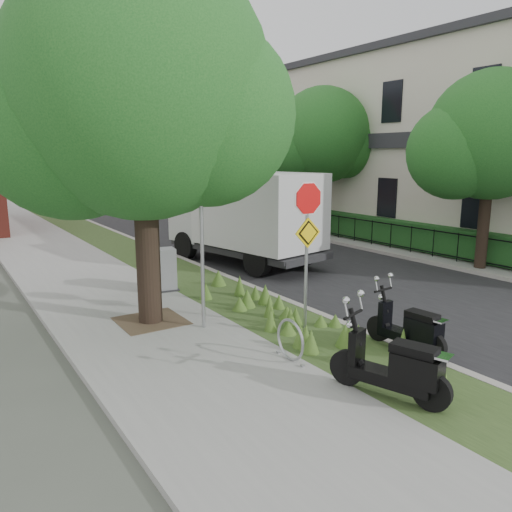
{
  "coord_description": "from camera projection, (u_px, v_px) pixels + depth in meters",
  "views": [
    {
      "loc": [
        -7.81,
        -7.31,
        3.74
      ],
      "look_at": [
        -1.26,
        2.72,
        1.3
      ],
      "focal_mm": 35.0,
      "sensor_mm": 36.0,
      "label": 1
    }
  ],
  "objects": [
    {
      "name": "ground",
      "position": [
        372.0,
        328.0,
        10.93
      ],
      "size": [
        120.0,
        120.0,
        0.0
      ],
      "primitive_type": "plane",
      "color": "#4C5147",
      "rests_on": "ground"
    },
    {
      "name": "sidewalk_near",
      "position": [
        65.0,
        266.0,
        16.85
      ],
      "size": [
        3.5,
        60.0,
        0.12
      ],
      "primitive_type": "cube",
      "color": "gray",
      "rests_on": "ground"
    },
    {
      "name": "terrace_houses",
      "position": [
        392.0,
        146.0,
        24.46
      ],
      "size": [
        7.4,
        26.4,
        8.2
      ],
      "color": "beige",
      "rests_on": "ground"
    },
    {
      "name": "far_tree_c",
      "position": [
        230.0,
        151.0,
        28.66
      ],
      "size": [
        4.37,
        3.89,
        5.93
      ],
      "color": "black",
      "rests_on": "ground"
    },
    {
      "name": "bare_post",
      "position": [
        202.0,
        235.0,
        10.27
      ],
      "size": [
        0.08,
        0.08,
        4.0
      ],
      "color": "#A5A8AD",
      "rests_on": "ground"
    },
    {
      "name": "utility_cabinet",
      "position": [
        161.0,
        271.0,
        13.46
      ],
      "size": [
        0.94,
        0.71,
        1.15
      ],
      "color": "#262628",
      "rests_on": "ground"
    },
    {
      "name": "far_tree_b",
      "position": [
        321.0,
        140.0,
        22.02
      ],
      "size": [
        4.83,
        4.31,
        6.56
      ],
      "color": "black",
      "rests_on": "ground"
    },
    {
      "name": "kerb_far",
      "position": [
        312.0,
        237.0,
        22.6
      ],
      "size": [
        0.2,
        60.0,
        0.13
      ],
      "primitive_type": "cube",
      "color": "#9E9991",
      "rests_on": "ground"
    },
    {
      "name": "sign_assembly",
      "position": [
        308.0,
        225.0,
        10.19
      ],
      "size": [
        0.94,
        0.08,
        3.22
      ],
      "color": "#A5A8AD",
      "rests_on": "ground"
    },
    {
      "name": "road",
      "position": [
        246.0,
        246.0,
        20.74
      ],
      "size": [
        7.0,
        60.0,
        0.01
      ],
      "primitive_type": "cube",
      "color": "black",
      "rests_on": "ground"
    },
    {
      "name": "street_tree_main",
      "position": [
        136.0,
        101.0,
        10.13
      ],
      "size": [
        6.21,
        5.54,
        7.66
      ],
      "color": "black",
      "rests_on": "ground"
    },
    {
      "name": "scooter_near",
      "position": [
        401.0,
        373.0,
        7.39
      ],
      "size": [
        0.81,
        1.87,
        0.92
      ],
      "color": "black",
      "rests_on": "ground"
    },
    {
      "name": "box_truck",
      "position": [
        246.0,
        214.0,
        17.06
      ],
      "size": [
        3.37,
        6.29,
        2.7
      ],
      "color": "#262628",
      "rests_on": "ground"
    },
    {
      "name": "verge",
      "position": [
        143.0,
        257.0,
        18.32
      ],
      "size": [
        2.0,
        60.0,
        0.12
      ],
      "primitive_type": "cube",
      "color": "#2E441D",
      "rests_on": "ground"
    },
    {
      "name": "kerb_near",
      "position": [
        168.0,
        254.0,
        18.85
      ],
      "size": [
        0.2,
        60.0,
        0.13
      ],
      "primitive_type": "cube",
      "color": "#9E9991",
      "rests_on": "ground"
    },
    {
      "name": "footpath_far",
      "position": [
        340.0,
        234.0,
        23.51
      ],
      "size": [
        3.2,
        60.0,
        0.12
      ],
      "primitive_type": "cube",
      "color": "gray",
      "rests_on": "ground"
    },
    {
      "name": "far_tree_a",
      "position": [
        489.0,
        142.0,
        15.5
      ],
      "size": [
        4.6,
        4.1,
        6.22
      ],
      "color": "black",
      "rests_on": "ground"
    },
    {
      "name": "bike_hoop",
      "position": [
        290.0,
        340.0,
        8.89
      ],
      "size": [
        0.06,
        0.78,
        0.77
      ],
      "color": "#A5A8AD",
      "rests_on": "ground"
    },
    {
      "name": "hedge_far",
      "position": [
        335.0,
        222.0,
        23.23
      ],
      "size": [
        1.0,
        24.0,
        1.1
      ],
      "primitive_type": "cube",
      "color": "#184017",
      "rests_on": "footpath_far"
    },
    {
      "name": "scooter_far",
      "position": [
        414.0,
        332.0,
        9.22
      ],
      "size": [
        0.45,
        1.72,
        0.82
      ],
      "color": "black",
      "rests_on": "ground"
    },
    {
      "name": "fence_far",
      "position": [
        324.0,
        223.0,
        22.86
      ],
      "size": [
        0.04,
        24.0,
        1.0
      ],
      "color": "black",
      "rests_on": "ground"
    }
  ]
}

